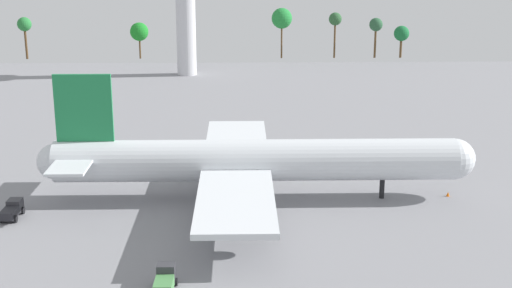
{
  "coord_description": "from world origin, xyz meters",
  "views": [
    {
      "loc": [
        -2.11,
        -92.06,
        33.73
      ],
      "look_at": [
        0.0,
        0.0,
        7.92
      ],
      "focal_mm": 49.45,
      "sensor_mm": 36.0,
      "label": 1
    }
  ],
  "objects_px": {
    "baggage_tug": "(12,210)",
    "cargo_loader": "(251,151)",
    "catering_truck": "(305,150)",
    "safety_cone_nose": "(448,194)",
    "cargo_airplane": "(254,161)",
    "pushback_tractor": "(165,280)"
  },
  "relations": [
    {
      "from": "catering_truck",
      "to": "safety_cone_nose",
      "type": "bearing_deg",
      "value": -46.65
    },
    {
      "from": "cargo_airplane",
      "to": "safety_cone_nose",
      "type": "height_order",
      "value": "cargo_airplane"
    },
    {
      "from": "pushback_tractor",
      "to": "cargo_loader",
      "type": "height_order",
      "value": "pushback_tractor"
    },
    {
      "from": "baggage_tug",
      "to": "safety_cone_nose",
      "type": "distance_m",
      "value": 59.0
    },
    {
      "from": "cargo_loader",
      "to": "safety_cone_nose",
      "type": "height_order",
      "value": "cargo_loader"
    },
    {
      "from": "catering_truck",
      "to": "pushback_tractor",
      "type": "relative_size",
      "value": 1.17
    },
    {
      "from": "catering_truck",
      "to": "baggage_tug",
      "type": "distance_m",
      "value": 47.98
    },
    {
      "from": "safety_cone_nose",
      "to": "catering_truck",
      "type": "bearing_deg",
      "value": 133.35
    },
    {
      "from": "cargo_airplane",
      "to": "catering_truck",
      "type": "bearing_deg",
      "value": 66.05
    },
    {
      "from": "catering_truck",
      "to": "baggage_tug",
      "type": "height_order",
      "value": "catering_truck"
    },
    {
      "from": "cargo_loader",
      "to": "safety_cone_nose",
      "type": "distance_m",
      "value": 33.67
    },
    {
      "from": "cargo_loader",
      "to": "baggage_tug",
      "type": "bearing_deg",
      "value": -139.93
    },
    {
      "from": "cargo_loader",
      "to": "catering_truck",
      "type": "bearing_deg",
      "value": -0.14
    },
    {
      "from": "baggage_tug",
      "to": "cargo_loader",
      "type": "bearing_deg",
      "value": 40.07
    },
    {
      "from": "catering_truck",
      "to": "cargo_loader",
      "type": "height_order",
      "value": "cargo_loader"
    },
    {
      "from": "catering_truck",
      "to": "baggage_tug",
      "type": "xyz_separation_m",
      "value": [
        -40.19,
        -26.22,
        -0.11
      ]
    },
    {
      "from": "pushback_tractor",
      "to": "catering_truck",
      "type": "bearing_deg",
      "value": 68.52
    },
    {
      "from": "pushback_tractor",
      "to": "safety_cone_nose",
      "type": "bearing_deg",
      "value": 36.53
    },
    {
      "from": "pushback_tractor",
      "to": "baggage_tug",
      "type": "distance_m",
      "value": 29.96
    },
    {
      "from": "catering_truck",
      "to": "pushback_tractor",
      "type": "height_order",
      "value": "pushback_tractor"
    },
    {
      "from": "baggage_tug",
      "to": "safety_cone_nose",
      "type": "xyz_separation_m",
      "value": [
        58.61,
        6.7,
        -0.73
      ]
    },
    {
      "from": "pushback_tractor",
      "to": "baggage_tug",
      "type": "xyz_separation_m",
      "value": [
        -21.76,
        20.6,
        -0.05
      ]
    }
  ]
}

